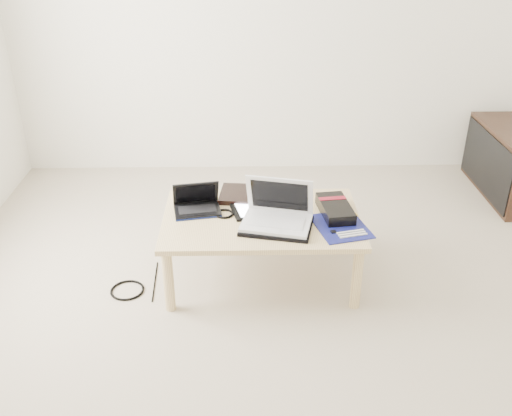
{
  "coord_description": "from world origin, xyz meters",
  "views": [
    {
      "loc": [
        -0.22,
        -2.4,
        1.94
      ],
      "look_at": [
        -0.16,
        0.39,
        0.46
      ],
      "focal_mm": 40.0,
      "sensor_mm": 36.0,
      "label": 1
    }
  ],
  "objects_px": {
    "coffee_table": "(261,224)",
    "gpu_box": "(335,209)",
    "netbook": "(197,205)",
    "white_laptop": "(277,213)"
  },
  "relations": [
    {
      "from": "coffee_table",
      "to": "netbook",
      "type": "distance_m",
      "value": 0.38
    },
    {
      "from": "netbook",
      "to": "white_laptop",
      "type": "distance_m",
      "value": 0.48
    },
    {
      "from": "coffee_table",
      "to": "gpu_box",
      "type": "xyz_separation_m",
      "value": [
        0.41,
        0.02,
        0.08
      ]
    },
    {
      "from": "white_laptop",
      "to": "gpu_box",
      "type": "xyz_separation_m",
      "value": [
        0.33,
        0.12,
        -0.04
      ]
    },
    {
      "from": "coffee_table",
      "to": "netbook",
      "type": "relative_size",
      "value": 3.84
    },
    {
      "from": "netbook",
      "to": "white_laptop",
      "type": "height_order",
      "value": "white_laptop"
    },
    {
      "from": "white_laptop",
      "to": "gpu_box",
      "type": "bearing_deg",
      "value": 19.2
    },
    {
      "from": "white_laptop",
      "to": "coffee_table",
      "type": "bearing_deg",
      "value": 131.52
    },
    {
      "from": "coffee_table",
      "to": "netbook",
      "type": "height_order",
      "value": "netbook"
    },
    {
      "from": "netbook",
      "to": "gpu_box",
      "type": "xyz_separation_m",
      "value": [
        0.78,
        -0.06,
        -0.0
      ]
    }
  ]
}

